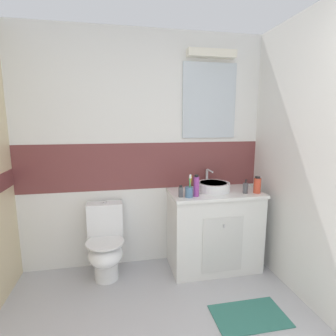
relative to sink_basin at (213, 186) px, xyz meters
name	(u,v)px	position (x,y,z in m)	size (l,w,h in m)	color
wall_back_tiled	(144,151)	(-0.70, 0.28, 0.36)	(3.20, 0.20, 2.50)	white
vanity_cabinet	(214,229)	(0.01, -0.03, -0.47)	(0.95, 0.54, 0.85)	silver
sink_basin	(213,186)	(0.00, 0.00, 0.00)	(0.35, 0.39, 0.21)	white
toilet	(106,244)	(-1.13, -0.01, -0.54)	(0.37, 0.50, 0.76)	white
toothbrush_cup	(189,191)	(-0.31, -0.18, 0.01)	(0.08, 0.08, 0.23)	#4C7299
soap_dispenser	(245,188)	(0.29, -0.15, 0.00)	(0.05, 0.05, 0.15)	#4C4C51
perfume_flask_small	(181,191)	(-0.39, -0.16, 0.01)	(0.04, 0.03, 0.12)	#4C4C51
mouthwash_bottle	(257,185)	(0.41, -0.17, 0.03)	(0.07, 0.07, 0.17)	#D84C33
shampoo_bottle_tall	(196,186)	(-0.24, -0.16, 0.05)	(0.06, 0.06, 0.22)	#993F99
bath_mat	(249,316)	(0.03, -0.82, -0.89)	(0.60, 0.36, 0.01)	#337266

